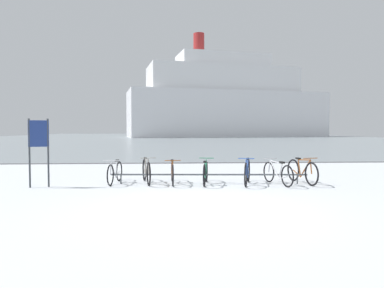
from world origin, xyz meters
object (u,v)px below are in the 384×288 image
at_px(bicycle_1, 146,171).
at_px(bicycle_3, 205,173).
at_px(bicycle_0, 115,172).
at_px(ferry_ship, 225,103).
at_px(bicycle_4, 247,172).
at_px(bicycle_5, 278,173).
at_px(bicycle_6, 302,171).
at_px(bicycle_2, 172,172).
at_px(info_sign, 39,141).

height_order(bicycle_1, bicycle_3, bicycle_1).
distance_m(bicycle_0, bicycle_3, 2.76).
bearing_deg(bicycle_0, ferry_ship, 78.60).
relative_size(bicycle_1, bicycle_4, 1.06).
xyz_separation_m(bicycle_5, bicycle_6, (0.82, 0.19, 0.03)).
relative_size(bicycle_1, bicycle_5, 1.06).
xyz_separation_m(bicycle_0, bicycle_2, (1.75, -0.17, 0.00)).
bearing_deg(info_sign, bicycle_3, 3.72).
bearing_deg(bicycle_1, bicycle_4, -7.93).
distance_m(bicycle_2, bicycle_6, 3.96).
relative_size(bicycle_2, bicycle_5, 1.01).
bearing_deg(bicycle_3, bicycle_1, 171.01).
relative_size(bicycle_4, bicycle_5, 1.00).
distance_m(bicycle_1, info_sign, 3.20).
distance_m(bicycle_4, info_sign, 6.10).
distance_m(bicycle_0, info_sign, 2.34).
relative_size(bicycle_3, bicycle_6, 0.93).
relative_size(bicycle_5, bicycle_6, 0.96).
distance_m(bicycle_3, info_sign, 4.89).
bearing_deg(info_sign, bicycle_5, 0.92).
bearing_deg(bicycle_2, ferry_ship, 80.14).
bearing_deg(bicycle_4, bicycle_0, 173.57).
height_order(bicycle_1, ferry_ship, ferry_ship).
height_order(bicycle_0, bicycle_1, bicycle_1).
bearing_deg(info_sign, bicycle_0, 16.99).
height_order(bicycle_1, bicycle_5, bicycle_1).
bearing_deg(bicycle_5, info_sign, -179.08).
xyz_separation_m(bicycle_0, bicycle_5, (4.89, -0.51, 0.00)).
xyz_separation_m(bicycle_1, bicycle_3, (1.79, -0.28, -0.02)).
relative_size(bicycle_3, bicycle_5, 0.97).
bearing_deg(bicycle_6, bicycle_3, 179.89).
xyz_separation_m(bicycle_1, bicycle_6, (4.75, -0.29, -0.00)).
relative_size(bicycle_2, info_sign, 0.85).
height_order(bicycle_2, ferry_ship, ferry_ship).
distance_m(bicycle_4, bicycle_6, 1.72).
bearing_deg(bicycle_1, bicycle_5, -6.99).
height_order(bicycle_0, bicycle_6, bicycle_6).
relative_size(bicycle_2, bicycle_3, 1.04).
xyz_separation_m(bicycle_1, info_sign, (-2.99, -0.59, 0.95)).
height_order(bicycle_6, info_sign, info_sign).
height_order(bicycle_0, ferry_ship, ferry_ship).
xyz_separation_m(bicycle_3, info_sign, (-4.78, -0.31, 0.98)).
height_order(bicycle_5, info_sign, info_sign).
xyz_separation_m(bicycle_4, bicycle_5, (0.90, -0.06, -0.03)).
xyz_separation_m(bicycle_1, bicycle_2, (0.79, -0.14, -0.03)).
relative_size(bicycle_5, ferry_ship, 0.04).
height_order(bicycle_0, bicycle_2, bicycle_2).
relative_size(bicycle_6, info_sign, 0.87).
xyz_separation_m(info_sign, ferry_ship, (14.93, 64.58, 5.84)).
distance_m(bicycle_5, info_sign, 6.99).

